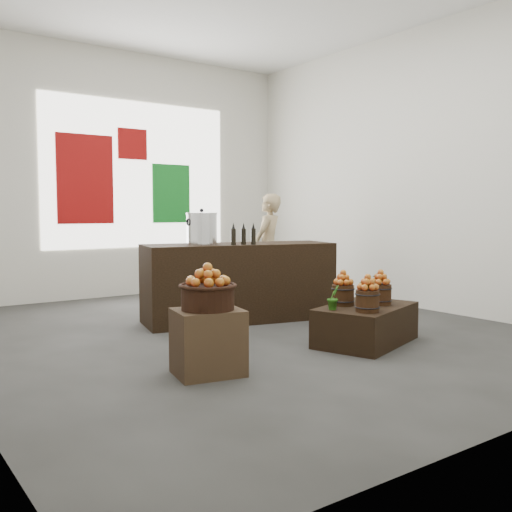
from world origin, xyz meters
TOP-DOWN VIEW (x-y plane):
  - ground at (0.00, 0.00)m, footprint 7.00×7.00m
  - back_wall at (0.00, 3.50)m, footprint 6.00×0.04m
  - back_opening at (0.30, 3.48)m, footprint 3.20×0.02m
  - deco_red_left at (-0.60, 3.47)m, footprint 0.90×0.04m
  - deco_green_right at (0.90, 3.47)m, footprint 0.70×0.04m
  - deco_red_upper at (0.20, 3.47)m, footprint 0.50×0.04m
  - crate at (-1.20, -1.28)m, footprint 0.64×0.56m
  - wicker_basket at (-1.20, -1.28)m, footprint 0.45×0.45m
  - apples_in_basket at (-1.20, -1.28)m, footprint 0.35×0.35m
  - display_table at (0.76, -1.26)m, footprint 1.34×1.06m
  - apple_bucket_front_left at (0.50, -1.52)m, footprint 0.23×0.23m
  - apples_in_bucket_front_left at (0.50, -1.52)m, footprint 0.17×0.17m
  - apple_bucket_front_right at (0.93, -1.29)m, footprint 0.23×0.23m
  - apples_in_bucket_front_right at (0.93, -1.29)m, footprint 0.17×0.17m
  - apple_bucket_rear at (0.58, -1.09)m, footprint 0.23×0.23m
  - apples_in_bucket_rear at (0.58, -1.09)m, footprint 0.17×0.17m
  - herb_garnish_right at (1.09, -0.98)m, footprint 0.28×0.24m
  - herb_garnish_left at (0.30, -1.24)m, footprint 0.16×0.14m
  - counter at (0.38, 0.59)m, footprint 2.52×1.29m
  - stock_pot_left at (-0.10, 0.70)m, footprint 0.37×0.37m
  - oil_cruets at (0.32, 0.35)m, footprint 0.27×0.12m
  - shopper at (1.68, 1.71)m, footprint 0.73×0.66m

SIDE VIEW (x-z plane):
  - ground at x=0.00m, z-range 0.00..0.00m
  - display_table at x=0.76m, z-range 0.00..0.40m
  - crate at x=-1.20m, z-range 0.00..0.56m
  - counter at x=0.38m, z-range 0.00..0.99m
  - apple_bucket_front_left at x=0.50m, z-range 0.40..0.62m
  - apple_bucket_front_right at x=0.93m, z-range 0.40..0.62m
  - apple_bucket_rear at x=0.58m, z-range 0.40..0.62m
  - herb_garnish_left at x=0.30m, z-range 0.40..0.66m
  - herb_garnish_right at x=1.09m, z-range 0.40..0.69m
  - wicker_basket at x=-1.20m, z-range 0.56..0.77m
  - apples_in_bucket_front_left at x=0.50m, z-range 0.62..0.78m
  - apples_in_bucket_front_right at x=0.93m, z-range 0.62..0.78m
  - apples_in_bucket_rear at x=0.58m, z-range 0.62..0.78m
  - shopper at x=1.68m, z-range 0.00..1.67m
  - apples_in_basket at x=-1.20m, z-range 0.77..0.96m
  - oil_cruets at x=0.32m, z-range 0.99..1.26m
  - stock_pot_left at x=-0.10m, z-range 0.99..1.36m
  - deco_green_right at x=0.90m, z-range 1.20..2.20m
  - deco_red_left at x=-0.60m, z-range 1.20..2.60m
  - back_wall at x=0.00m, z-range 0.00..4.00m
  - back_opening at x=0.30m, z-range 0.80..3.20m
  - deco_red_upper at x=0.20m, z-range 2.25..2.75m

